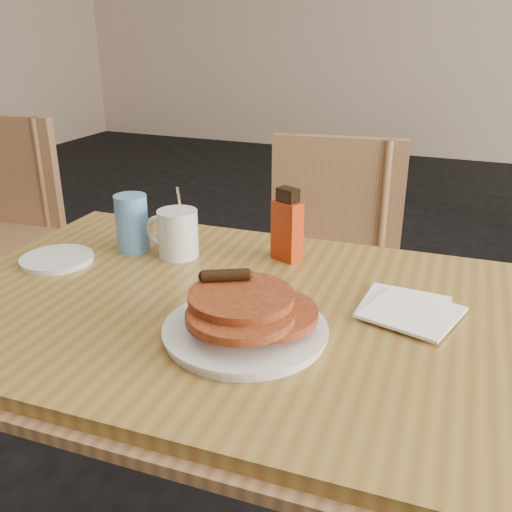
# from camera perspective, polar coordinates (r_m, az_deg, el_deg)

# --- Properties ---
(wall_back) EXTENTS (8.00, 0.00, 8.00)m
(wall_back) POSITION_cam_1_polar(r_m,az_deg,el_deg) (5.85, 20.22, 22.69)
(wall_back) COLOR #C7B19A
(wall_back) RESTS_ON ground
(main_table) EXTENTS (1.23, 0.86, 0.75)m
(main_table) POSITION_cam_1_polar(r_m,az_deg,el_deg) (1.11, -2.31, -6.59)
(main_table) COLOR olive
(main_table) RESTS_ON floor
(chair_main_far) EXTENTS (0.47, 0.47, 0.92)m
(chair_main_far) POSITION_cam_1_polar(r_m,az_deg,el_deg) (1.80, 7.02, -0.49)
(chair_main_far) COLOR #A0734B
(chair_main_far) RESTS_ON floor
(chair_wall_extra) EXTENTS (0.45, 0.45, 0.90)m
(chair_wall_extra) POSITION_cam_1_polar(r_m,az_deg,el_deg) (2.53, -24.11, 4.19)
(chair_wall_extra) COLOR #A0734B
(chair_wall_extra) RESTS_ON floor
(pancake_plate) EXTENTS (0.28, 0.28, 0.10)m
(pancake_plate) POSITION_cam_1_polar(r_m,az_deg,el_deg) (0.97, -1.06, -6.40)
(pancake_plate) COLOR silver
(pancake_plate) RESTS_ON main_table
(coffee_mug) EXTENTS (0.13, 0.09, 0.17)m
(coffee_mug) POSITION_cam_1_polar(r_m,az_deg,el_deg) (1.30, -7.92, 2.33)
(coffee_mug) COLOR silver
(coffee_mug) RESTS_ON main_table
(syrup_bottle) EXTENTS (0.07, 0.06, 0.17)m
(syrup_bottle) POSITION_cam_1_polar(r_m,az_deg,el_deg) (1.26, 3.13, 2.91)
(syrup_bottle) COLOR maroon
(syrup_bottle) RESTS_ON main_table
(napkin_stack) EXTENTS (0.19, 0.20, 0.01)m
(napkin_stack) POSITION_cam_1_polar(r_m,az_deg,el_deg) (1.09, 14.95, -5.20)
(napkin_stack) COLOR white
(napkin_stack) RESTS_ON main_table
(blue_tumbler) EXTENTS (0.09, 0.09, 0.13)m
(blue_tumbler) POSITION_cam_1_polar(r_m,az_deg,el_deg) (1.35, -12.29, 3.24)
(blue_tumbler) COLOR #558DC8
(blue_tumbler) RESTS_ON main_table
(side_saucer) EXTENTS (0.21, 0.21, 0.01)m
(side_saucer) POSITION_cam_1_polar(r_m,az_deg,el_deg) (1.35, -19.28, -0.30)
(side_saucer) COLOR silver
(side_saucer) RESTS_ON main_table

